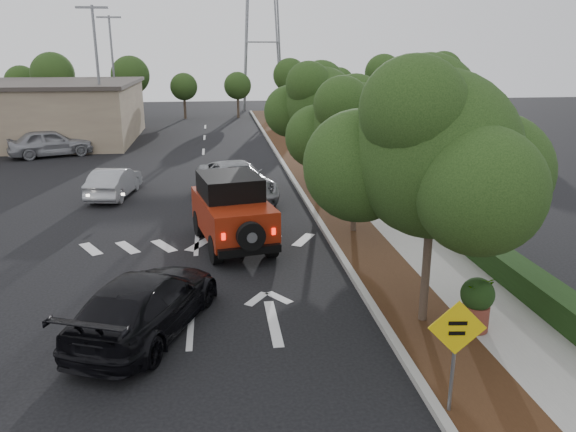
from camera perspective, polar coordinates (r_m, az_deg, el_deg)
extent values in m
plane|color=black|center=(13.94, -9.86, -11.13)|extent=(120.00, 120.00, 0.00)
cube|color=#9E9B93|center=(25.45, 1.47, 2.21)|extent=(0.20, 70.00, 0.15)
cube|color=black|center=(25.62, 3.68, 2.24)|extent=(1.80, 70.00, 0.12)
cube|color=gray|center=(26.05, 7.79, 2.36)|extent=(2.00, 70.00, 0.12)
cube|color=black|center=(26.37, 10.76, 3.16)|extent=(0.80, 70.00, 0.80)
cylinder|color=black|center=(20.25, -8.97, -0.72)|extent=(0.49, 0.96, 0.91)
cylinder|color=black|center=(20.59, -4.09, -0.25)|extent=(0.49, 0.96, 0.91)
cylinder|color=black|center=(17.57, -7.34, -3.38)|extent=(0.49, 0.96, 0.91)
cylinder|color=black|center=(17.97, -1.77, -2.78)|extent=(0.49, 0.96, 0.91)
cube|color=maroon|center=(18.88, -5.64, 0.11)|extent=(2.82, 4.53, 1.14)
cube|color=black|center=(18.96, -5.96, 3.10)|extent=(2.30, 2.64, 0.73)
cube|color=maroon|center=(20.41, -6.66, 1.09)|extent=(2.00, 1.51, 0.93)
cube|color=black|center=(17.01, -3.89, -3.55)|extent=(1.95, 0.58, 0.25)
cylinder|color=black|center=(16.69, -3.79, -2.08)|extent=(0.90, 0.41, 0.87)
cube|color=#FF190C|center=(16.74, -6.57, -2.11)|extent=(0.12, 0.07, 0.21)
cube|color=#FF190C|center=(17.10, -1.46, -1.58)|extent=(0.12, 0.07, 0.21)
imported|color=#929498|center=(24.99, -5.30, 3.55)|extent=(3.84, 6.11, 1.57)
imported|color=black|center=(13.69, -14.24, -8.56)|extent=(3.72, 5.40, 1.45)
imported|color=#9D9FA4|center=(26.38, -17.25, 3.29)|extent=(2.01, 4.20, 1.33)
imported|color=#929399|center=(37.75, -22.97, 6.87)|extent=(5.32, 3.63, 1.68)
cylinder|color=slate|center=(10.69, 16.46, -13.95)|extent=(0.07, 0.07, 2.01)
cube|color=yellow|center=(10.35, 16.81, -10.83)|extent=(1.03, 0.15, 1.03)
cube|color=black|center=(10.29, 16.89, -10.40)|extent=(0.32, 0.05, 0.07)
cube|color=black|center=(10.38, 16.79, -11.34)|extent=(0.29, 0.04, 0.07)
cylinder|color=brown|center=(13.95, 18.48, -9.73)|extent=(0.66, 0.66, 0.62)
sphere|color=black|center=(13.71, 18.70, -7.53)|extent=(0.78, 0.78, 0.78)
imported|color=black|center=(13.67, 18.74, -7.19)|extent=(0.70, 0.62, 0.73)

